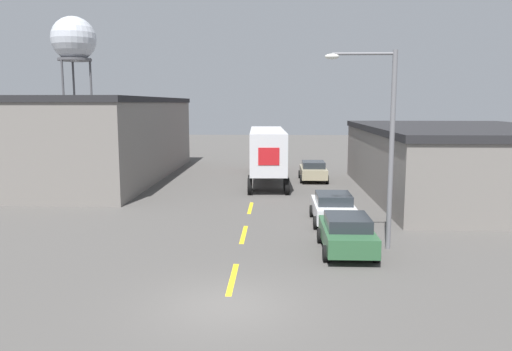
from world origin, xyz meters
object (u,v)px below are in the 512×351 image
(semi_truck, at_px, (267,150))
(parked_car_right_near, at_px, (347,233))
(parked_car_right_far, at_px, (313,171))
(street_lamp, at_px, (383,135))
(water_tower, at_px, (74,40))
(parked_car_right_mid, at_px, (333,207))

(semi_truck, distance_m, parked_car_right_near, 18.95)
(parked_car_right_far, bearing_deg, street_lamp, -85.48)
(parked_car_right_far, distance_m, street_lamp, 18.51)
(semi_truck, distance_m, parked_car_right_far, 3.92)
(parked_car_right_far, height_order, water_tower, water_tower)
(water_tower, bearing_deg, street_lamp, -55.78)
(parked_car_right_near, relative_size, street_lamp, 0.52)
(semi_truck, relative_size, street_lamp, 1.75)
(parked_car_right_near, distance_m, street_lamp, 4.17)
(semi_truck, distance_m, parked_car_right_mid, 14.18)
(parked_car_right_near, height_order, street_lamp, street_lamp)
(semi_truck, relative_size, parked_car_right_far, 3.36)
(water_tower, bearing_deg, parked_car_right_near, -57.39)
(parked_car_right_mid, bearing_deg, street_lamp, -71.83)
(semi_truck, xyz_separation_m, street_lamp, (5.00, -17.98, 2.26))
(semi_truck, height_order, parked_car_right_far, semi_truck)
(parked_car_right_mid, height_order, street_lamp, street_lamp)
(parked_car_right_far, height_order, street_lamp, street_lamp)
(semi_truck, distance_m, street_lamp, 18.79)
(semi_truck, xyz_separation_m, parked_car_right_far, (3.57, 0.07, -1.61))
(parked_car_right_far, distance_m, parked_car_right_mid, 13.70)
(water_tower, bearing_deg, semi_truck, -46.43)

